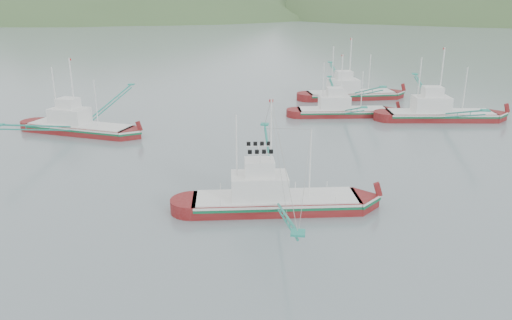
# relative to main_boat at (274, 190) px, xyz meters

# --- Properties ---
(ground) EXTENTS (1200.00, 1200.00, 0.00)m
(ground) POSITION_rel_main_boat_xyz_m (-2.08, -1.96, -1.86)
(ground) COLOR slate
(ground) RESTS_ON ground
(main_boat) EXTENTS (15.09, 26.24, 10.72)m
(main_boat) POSITION_rel_main_boat_xyz_m (0.00, 0.00, 0.00)
(main_boat) COLOR maroon
(main_boat) RESTS_ON ground
(bg_boat_right) EXTENTS (16.26, 28.65, 11.64)m
(bg_boat_right) POSITION_rel_main_boat_xyz_m (21.80, 35.85, -0.12)
(bg_boat_right) COLOR maroon
(bg_boat_right) RESTS_ON ground
(bg_boat_far) EXTENTS (14.36, 25.07, 10.22)m
(bg_boat_far) POSITION_rel_main_boat_xyz_m (7.33, 36.73, -0.18)
(bg_boat_far) COLOR maroon
(bg_boat_far) RESTS_ON ground
(bg_boat_left) EXTENTS (15.39, 26.71, 10.93)m
(bg_boat_left) POSITION_rel_main_boat_xyz_m (-28.71, 22.16, 0.02)
(bg_boat_left) COLOR maroon
(bg_boat_left) RESTS_ON ground
(bg_boat_extra) EXTENTS (16.43, 28.20, 11.64)m
(bg_boat_extra) POSITION_rel_main_boat_xyz_m (9.41, 50.39, 0.30)
(bg_boat_extra) COLOR maroon
(bg_boat_extra) RESTS_ON ground
(headland_left) EXTENTS (448.00, 308.00, 210.00)m
(headland_left) POSITION_rel_main_boat_xyz_m (-182.08, 358.04, -1.86)
(headland_left) COLOR #3A572D
(headland_left) RESTS_ON ground
(ridge_distant) EXTENTS (960.00, 400.00, 240.00)m
(ridge_distant) POSITION_rel_main_boat_xyz_m (27.92, 558.04, -1.86)
(ridge_distant) COLOR slate
(ridge_distant) RESTS_ON ground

